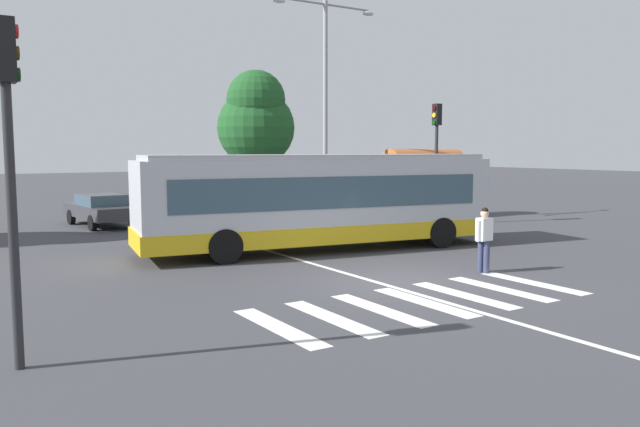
# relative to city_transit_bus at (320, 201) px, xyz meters

# --- Properties ---
(ground_plane) EXTENTS (160.00, 160.00, 0.00)m
(ground_plane) POSITION_rel_city_transit_bus_xyz_m (-1.02, -5.00, -1.59)
(ground_plane) COLOR #3D3D42
(city_transit_bus) EXTENTS (11.87, 4.32, 3.06)m
(city_transit_bus) POSITION_rel_city_transit_bus_xyz_m (0.00, 0.00, 0.00)
(city_transit_bus) COLOR black
(city_transit_bus) RESTS_ON ground_plane
(pedestrian_crossing_street) EXTENTS (0.58, 0.36, 1.72)m
(pedestrian_crossing_street) POSITION_rel_city_transit_bus_xyz_m (1.63, -5.45, -0.62)
(pedestrian_crossing_street) COLOR #333856
(pedestrian_crossing_street) RESTS_ON ground_plane
(parked_car_charcoal) EXTENTS (2.23, 4.65, 1.35)m
(parked_car_charcoal) POSITION_rel_city_transit_bus_xyz_m (-4.35, 10.27, -0.82)
(parked_car_charcoal) COLOR black
(parked_car_charcoal) RESTS_ON ground_plane
(parked_car_silver) EXTENTS (2.13, 4.62, 1.35)m
(parked_car_silver) POSITION_rel_city_transit_bus_xyz_m (-1.67, 10.28, -0.82)
(parked_car_silver) COLOR black
(parked_car_silver) RESTS_ON ground_plane
(parked_car_white) EXTENTS (1.95, 4.54, 1.35)m
(parked_car_white) POSITION_rel_city_transit_bus_xyz_m (1.06, 10.57, -0.82)
(parked_car_white) COLOR black
(parked_car_white) RESTS_ON ground_plane
(traffic_light_near_corner) EXTENTS (0.33, 0.32, 5.06)m
(traffic_light_near_corner) POSITION_rel_city_transit_bus_xyz_m (-9.62, -6.85, 1.78)
(traffic_light_near_corner) COLOR #28282B
(traffic_light_near_corner) RESTS_ON ground_plane
(traffic_light_far_corner) EXTENTS (0.33, 0.32, 5.15)m
(traffic_light_far_corner) POSITION_rel_city_transit_bus_xyz_m (7.91, 3.13, 1.84)
(traffic_light_far_corner) COLOR #28282B
(traffic_light_far_corner) RESTS_ON ground_plane
(bus_stop_shelter) EXTENTS (4.16, 1.54, 3.25)m
(bus_stop_shelter) POSITION_rel_city_transit_bus_xyz_m (9.34, 5.54, 0.83)
(bus_stop_shelter) COLOR #28282B
(bus_stop_shelter) RESTS_ON ground_plane
(twin_arm_street_lamp) EXTENTS (5.18, 0.32, 9.61)m
(twin_arm_street_lamp) POSITION_rel_city_transit_bus_xyz_m (4.44, 6.49, 4.32)
(twin_arm_street_lamp) COLOR #939399
(twin_arm_street_lamp) RESTS_ON ground_plane
(background_tree_right) EXTENTS (4.04, 4.04, 7.28)m
(background_tree_right) POSITION_rel_city_transit_bus_xyz_m (4.13, 12.62, 3.17)
(background_tree_right) COLOR brown
(background_tree_right) RESTS_ON ground_plane
(crosswalk_painted_stripes) EXTENTS (7.48, 2.95, 0.01)m
(crosswalk_painted_stripes) POSITION_rel_city_transit_bus_xyz_m (-1.85, -7.02, -1.58)
(crosswalk_painted_stripes) COLOR silver
(crosswalk_painted_stripes) RESTS_ON ground_plane
(lane_center_line) EXTENTS (0.16, 24.00, 0.01)m
(lane_center_line) POSITION_rel_city_transit_bus_xyz_m (-1.48, -3.00, -1.58)
(lane_center_line) COLOR silver
(lane_center_line) RESTS_ON ground_plane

